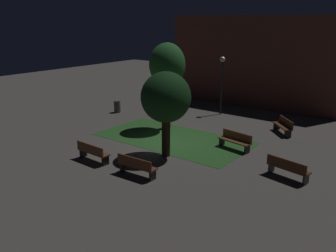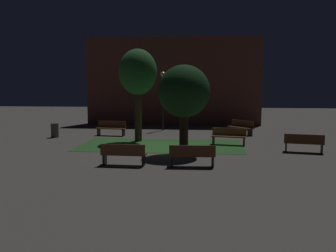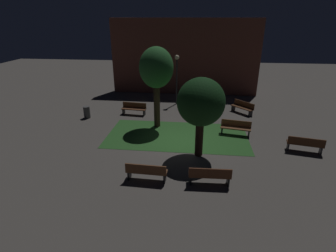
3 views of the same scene
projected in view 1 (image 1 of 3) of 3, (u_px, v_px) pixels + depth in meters
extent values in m
plane|color=#56514C|center=(169.00, 144.00, 19.29)|extent=(60.00, 60.00, 0.00)
cube|color=#2D6028|center=(173.00, 138.00, 20.18)|extent=(8.46, 4.41, 0.01)
cube|color=brown|center=(94.00, 152.00, 16.87)|extent=(1.82, 0.55, 0.06)
cube|color=brown|center=(90.00, 148.00, 16.65)|extent=(1.80, 0.13, 0.40)
cube|color=black|center=(83.00, 153.00, 17.43)|extent=(0.10, 0.39, 0.42)
cube|color=black|center=(105.00, 161.00, 16.45)|extent=(0.10, 0.39, 0.42)
cube|color=brown|center=(138.00, 166.00, 15.29)|extent=(1.82, 0.55, 0.06)
cube|color=brown|center=(134.00, 162.00, 15.06)|extent=(1.80, 0.13, 0.40)
cube|color=black|center=(124.00, 167.00, 15.80)|extent=(0.09, 0.39, 0.42)
cube|color=black|center=(153.00, 175.00, 14.91)|extent=(0.09, 0.39, 0.42)
cube|color=brown|center=(161.00, 110.00, 24.65)|extent=(1.84, 0.67, 0.06)
cube|color=brown|center=(163.00, 106.00, 24.73)|extent=(1.80, 0.25, 0.40)
cube|color=black|center=(170.00, 115.00, 24.19)|extent=(0.12, 0.39, 0.42)
cube|color=black|center=(153.00, 111.00, 25.24)|extent=(0.12, 0.39, 0.42)
cube|color=#512D19|center=(282.00, 126.00, 20.95)|extent=(1.58, 1.64, 0.06)
cube|color=#512D19|center=(286.00, 122.00, 20.91)|extent=(1.28, 1.35, 0.40)
cube|color=black|center=(288.00, 134.00, 20.25)|extent=(0.33, 0.32, 0.42)
cube|color=black|center=(277.00, 126.00, 21.78)|extent=(0.33, 0.32, 0.42)
cube|color=#512D19|center=(288.00, 168.00, 15.04)|extent=(1.86, 0.83, 0.06)
cube|color=#512D19|center=(286.00, 164.00, 14.84)|extent=(1.78, 0.42, 0.40)
cube|color=#2D2D33|center=(271.00, 168.00, 15.69)|extent=(0.16, 0.39, 0.42)
cube|color=#2D2D33|center=(306.00, 180.00, 14.53)|extent=(0.16, 0.39, 0.42)
cube|color=brown|center=(234.00, 141.00, 18.38)|extent=(1.86, 0.80, 0.06)
cube|color=brown|center=(237.00, 136.00, 18.45)|extent=(1.78, 0.39, 0.40)
cube|color=black|center=(247.00, 149.00, 17.88)|extent=(0.15, 0.39, 0.42)
cube|color=black|center=(222.00, 142.00, 19.02)|extent=(0.15, 0.39, 0.42)
cylinder|color=#38281C|center=(167.00, 102.00, 21.60)|extent=(0.40, 0.40, 3.27)
ellipsoid|color=#28662D|center=(167.00, 65.00, 20.98)|extent=(2.11, 2.11, 2.51)
cylinder|color=#2D2116|center=(166.00, 134.00, 17.34)|extent=(0.41, 0.41, 2.25)
ellipsoid|color=#143816|center=(166.00, 97.00, 16.84)|extent=(2.36, 2.36, 2.39)
cylinder|color=black|center=(221.00, 88.00, 24.85)|extent=(0.12, 0.12, 3.64)
sphere|color=#F4E5B2|center=(223.00, 59.00, 24.29)|extent=(0.36, 0.36, 0.36)
cylinder|color=#4C4C4C|center=(117.00, 107.00, 25.73)|extent=(0.45, 0.45, 0.85)
cube|color=brown|center=(251.00, 62.00, 26.89)|extent=(13.30, 0.80, 6.66)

